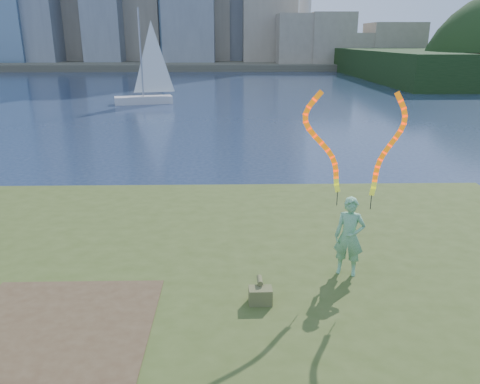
{
  "coord_description": "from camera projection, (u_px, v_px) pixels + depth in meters",
  "views": [
    {
      "loc": [
        0.73,
        -10.1,
        5.42
      ],
      "look_at": [
        1.0,
        1.0,
        1.79
      ],
      "focal_mm": 35.0,
      "sensor_mm": 36.0,
      "label": 1
    }
  ],
  "objects": [
    {
      "name": "dirt_patch",
      "position": [
        58.0,
        325.0,
        7.92
      ],
      "size": [
        3.2,
        3.0,
        0.02
      ],
      "primitive_type": "cube",
      "color": "#47331E",
      "rests_on": "grassy_knoll"
    },
    {
      "name": "canvas_bag",
      "position": [
        260.0,
        295.0,
        8.57
      ],
      "size": [
        0.43,
        0.49,
        0.41
      ],
      "rotation": [
        0.0,
        0.0,
        0.01
      ],
      "color": "brown",
      "rests_on": "grassy_knoll"
    },
    {
      "name": "ground",
      "position": [
        200.0,
        276.0,
        11.26
      ],
      "size": [
        320.0,
        320.0,
        0.0
      ],
      "primitive_type": "plane",
      "color": "#1B2944",
      "rests_on": "ground"
    },
    {
      "name": "grassy_knoll",
      "position": [
        192.0,
        317.0,
        8.98
      ],
      "size": [
        20.0,
        18.0,
        0.8
      ],
      "color": "#3B4B1A",
      "rests_on": "ground"
    },
    {
      "name": "woman_with_ribbons",
      "position": [
        352.0,
        209.0,
        9.3
      ],
      "size": [
        1.93,
        0.77,
        4.03
      ],
      "rotation": [
        0.0,
        0.0,
        -0.37
      ],
      "color": "#137C2A",
      "rests_on": "grassy_knoll"
    },
    {
      "name": "sailboat",
      "position": [
        146.0,
        88.0,
        41.21
      ],
      "size": [
        5.35,
        2.75,
        8.04
      ],
      "rotation": [
        0.0,
        0.0,
        0.24
      ],
      "color": "beige",
      "rests_on": "ground"
    },
    {
      "name": "far_shore",
      "position": [
        225.0,
        63.0,
        101.37
      ],
      "size": [
        320.0,
        40.0,
        1.2
      ],
      "primitive_type": "cube",
      "color": "#4C4738",
      "rests_on": "ground"
    }
  ]
}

